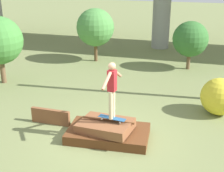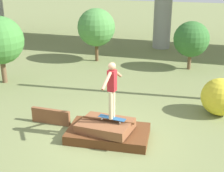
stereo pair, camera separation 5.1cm
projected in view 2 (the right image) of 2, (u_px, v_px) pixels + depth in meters
ground_plane at (108, 138)px, 9.57m from camera, size 80.00×80.00×0.00m
scrap_pile at (107, 131)px, 9.48m from camera, size 2.54×1.58×0.64m
scrap_plank_loose at (51, 116)px, 10.37m from camera, size 1.36×0.15×0.52m
skateboard at (112, 118)px, 9.25m from camera, size 0.86×0.32×0.09m
skater at (112, 86)px, 8.89m from camera, size 0.27×1.28×1.71m
tree_behind_left at (0, 40)px, 13.47m from camera, size 2.08×2.08×2.97m
tree_behind_right at (96, 27)px, 16.68m from camera, size 2.03×2.03×2.87m
tree_mid_back at (191, 39)px, 15.41m from camera, size 1.76×1.76×2.44m
bush_yellow_flowering at (220, 97)px, 10.90m from camera, size 1.32×1.32×1.32m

